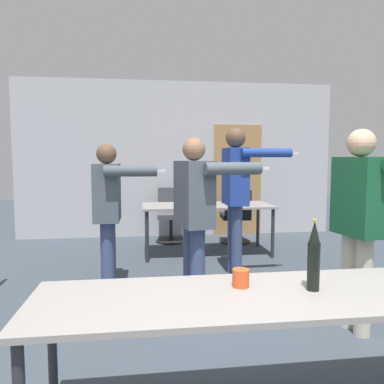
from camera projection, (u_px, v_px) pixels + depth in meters
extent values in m
cube|color=#BCBCC1|center=(179.00, 159.00, 6.87)|extent=(5.78, 0.10, 2.82)
cube|color=#AD7F4C|center=(237.00, 180.00, 7.00)|extent=(0.90, 0.02, 2.05)
cube|color=gray|center=(266.00, 296.00, 1.89)|extent=(2.35, 0.67, 0.03)
cylinder|color=#2D2D33|center=(53.00, 353.00, 2.05)|extent=(0.05, 0.05, 0.71)
cube|color=gray|center=(207.00, 206.00, 5.53)|extent=(1.91, 0.81, 0.03)
cylinder|color=#2D2D33|center=(147.00, 237.00, 5.11)|extent=(0.05, 0.05, 0.71)
cylinder|color=#2D2D33|center=(273.00, 233.00, 5.34)|extent=(0.05, 0.05, 0.71)
cylinder|color=#2D2D33|center=(146.00, 228.00, 5.79)|extent=(0.05, 0.05, 0.71)
cylinder|color=#2D2D33|center=(258.00, 225.00, 6.03)|extent=(0.05, 0.05, 0.71)
cylinder|color=#3D4C75|center=(191.00, 263.00, 3.68)|extent=(0.14, 0.14, 0.78)
cylinder|color=#3D4C75|center=(197.00, 269.00, 3.49)|extent=(0.14, 0.14, 0.78)
cube|color=#4C5660|center=(194.00, 194.00, 3.52)|extent=(0.35, 0.51, 0.62)
sphere|color=#936B4C|center=(194.00, 149.00, 3.49)|extent=(0.22, 0.22, 0.22)
cylinder|color=#4C5660|center=(184.00, 194.00, 3.80)|extent=(0.11, 0.11, 0.53)
cylinder|color=#4C5660|center=(233.00, 169.00, 3.31)|extent=(0.55, 0.22, 0.11)
cube|color=white|center=(263.00, 168.00, 3.41)|extent=(0.12, 0.06, 0.03)
cylinder|color=#3D4C75|center=(233.00, 238.00, 4.67)|extent=(0.13, 0.13, 0.87)
cylinder|color=#3D4C75|center=(237.00, 241.00, 4.49)|extent=(0.13, 0.13, 0.87)
cube|color=#23429E|center=(235.00, 176.00, 4.51)|extent=(0.25, 0.43, 0.68)
sphere|color=brown|center=(236.00, 138.00, 4.47)|extent=(0.24, 0.24, 0.24)
cylinder|color=#23429E|center=(230.00, 177.00, 4.77)|extent=(0.10, 0.10, 0.59)
cylinder|color=#23429E|center=(267.00, 153.00, 4.27)|extent=(0.59, 0.12, 0.10)
cube|color=white|center=(294.00, 153.00, 4.32)|extent=(0.12, 0.04, 0.03)
cylinder|color=#3D4C75|center=(109.00, 253.00, 4.12)|extent=(0.14, 0.14, 0.76)
cylinder|color=#3D4C75|center=(108.00, 258.00, 3.92)|extent=(0.14, 0.14, 0.76)
cube|color=#4C5660|center=(107.00, 192.00, 3.96)|extent=(0.26, 0.46, 0.60)
sphere|color=brown|center=(106.00, 154.00, 3.92)|extent=(0.21, 0.21, 0.21)
cylinder|color=#4C5660|center=(110.00, 192.00, 4.24)|extent=(0.11, 0.11, 0.52)
cylinder|color=#4C5660|center=(131.00, 171.00, 3.69)|extent=(0.52, 0.11, 0.11)
cube|color=white|center=(160.00, 171.00, 3.72)|extent=(0.12, 0.04, 0.03)
cylinder|color=beige|center=(348.00, 280.00, 3.15)|extent=(0.13, 0.13, 0.80)
cylinder|color=beige|center=(363.00, 287.00, 2.99)|extent=(0.13, 0.13, 0.80)
cube|color=#195633|center=(359.00, 196.00, 3.01)|extent=(0.30, 0.45, 0.63)
sphere|color=#DBAD89|center=(361.00, 143.00, 2.97)|extent=(0.22, 0.22, 0.22)
cylinder|color=#195633|center=(338.00, 195.00, 3.25)|extent=(0.10, 0.10, 0.55)
cylinder|color=black|center=(171.00, 241.00, 6.42)|extent=(0.52, 0.52, 0.03)
cylinder|color=black|center=(171.00, 229.00, 6.40)|extent=(0.06, 0.06, 0.38)
cube|color=#4C4C51|center=(171.00, 215.00, 6.38)|extent=(0.48, 0.48, 0.08)
cube|color=#4C4C51|center=(170.00, 199.00, 6.62)|extent=(0.44, 0.08, 0.42)
cylinder|color=black|center=(235.00, 241.00, 6.38)|extent=(0.52, 0.52, 0.03)
cylinder|color=black|center=(235.00, 229.00, 6.36)|extent=(0.06, 0.06, 0.38)
cube|color=black|center=(235.00, 216.00, 6.34)|extent=(0.49, 0.49, 0.08)
cube|color=black|center=(238.00, 203.00, 6.06)|extent=(0.44, 0.09, 0.42)
cylinder|color=black|center=(314.00, 266.00, 1.92)|extent=(0.06, 0.06, 0.25)
cone|color=black|center=(315.00, 232.00, 1.91)|extent=(0.06, 0.06, 0.11)
cylinder|color=gold|center=(315.00, 220.00, 1.90)|extent=(0.03, 0.03, 0.01)
cylinder|color=#E05123|center=(241.00, 278.00, 1.98)|extent=(0.09, 0.09, 0.09)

